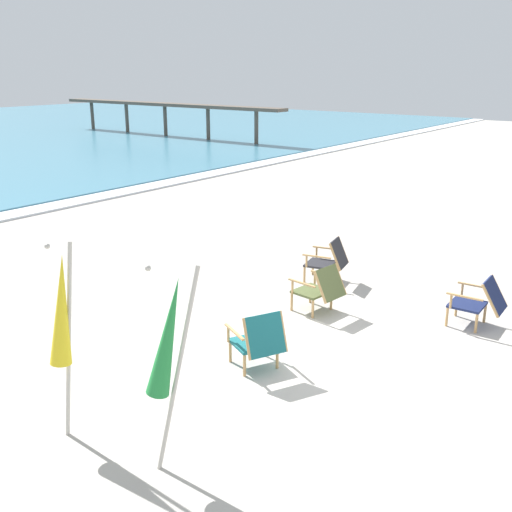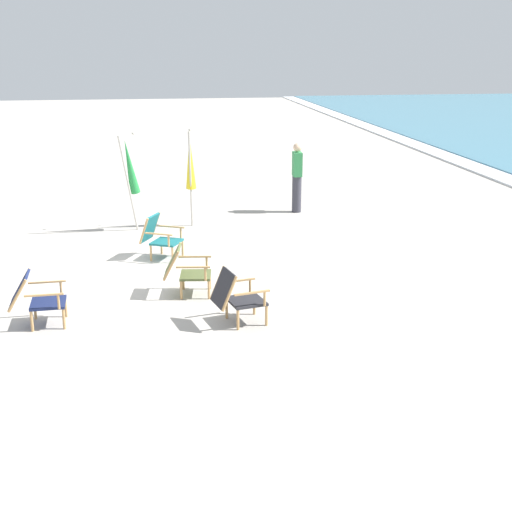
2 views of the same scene
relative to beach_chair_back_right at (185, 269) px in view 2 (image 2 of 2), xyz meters
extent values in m
plane|color=#B2AAA0|center=(-1.22, -1.20, -0.42)|extent=(80.00, 80.00, 0.00)
cube|color=#515B33|center=(0.02, 0.16, -0.10)|extent=(0.57, 0.54, 0.04)
cube|color=#515B33|center=(-0.02, -0.19, 0.13)|extent=(0.52, 0.33, 0.48)
cylinder|color=tan|center=(-0.19, 0.41, -0.26)|extent=(0.04, 0.04, 0.32)
cylinder|color=tan|center=(0.28, 0.35, -0.26)|extent=(0.04, 0.04, 0.32)
cylinder|color=tan|center=(-0.24, -0.02, -0.26)|extent=(0.04, 0.04, 0.32)
cylinder|color=tan|center=(0.23, -0.08, -0.26)|extent=(0.04, 0.04, 0.32)
cube|color=tan|center=(-0.26, 0.18, 0.12)|extent=(0.10, 0.53, 0.02)
cylinder|color=tan|center=(-0.24, 0.36, 0.01)|extent=(0.04, 0.04, 0.22)
cube|color=tan|center=(0.30, 0.11, 0.12)|extent=(0.10, 0.53, 0.02)
cylinder|color=tan|center=(0.32, 0.30, 0.01)|extent=(0.04, 0.04, 0.22)
cylinder|color=tan|center=(-0.28, -0.16, 0.13)|extent=(0.07, 0.28, 0.48)
cylinder|color=tan|center=(0.23, -0.23, 0.13)|extent=(0.07, 0.28, 0.48)
cube|color=#196066|center=(-2.02, -0.23, -0.10)|extent=(0.68, 0.66, 0.04)
cube|color=#196066|center=(-2.16, -0.52, 0.14)|extent=(0.54, 0.41, 0.50)
cylinder|color=tan|center=(-2.14, 0.07, -0.26)|extent=(0.04, 0.04, 0.32)
cylinder|color=tan|center=(-1.71, -0.14, -0.26)|extent=(0.04, 0.04, 0.32)
cylinder|color=tan|center=(-2.32, -0.32, -0.26)|extent=(0.04, 0.04, 0.32)
cylinder|color=tan|center=(-1.90, -0.52, -0.26)|extent=(0.04, 0.04, 0.32)
cube|color=tan|center=(-2.28, -0.12, 0.12)|extent=(0.26, 0.49, 0.02)
cylinder|color=tan|center=(-2.20, 0.05, 0.01)|extent=(0.04, 0.04, 0.22)
cube|color=tan|center=(-1.78, -0.37, 0.12)|extent=(0.26, 0.49, 0.02)
cylinder|color=tan|center=(-1.69, -0.20, 0.01)|extent=(0.04, 0.04, 0.22)
cylinder|color=tan|center=(-2.39, -0.41, 0.14)|extent=(0.13, 0.21, 0.50)
cylinder|color=tan|center=(-1.93, -0.64, 0.14)|extent=(0.13, 0.21, 0.50)
cube|color=#19234C|center=(0.96, -1.99, -0.10)|extent=(0.54, 0.50, 0.04)
cube|color=#19234C|center=(0.98, -2.37, 0.12)|extent=(0.51, 0.32, 0.46)
cylinder|color=tan|center=(0.72, -1.79, -0.26)|extent=(0.04, 0.04, 0.32)
cylinder|color=tan|center=(1.19, -1.77, -0.26)|extent=(0.04, 0.04, 0.32)
cylinder|color=tan|center=(0.74, -2.22, -0.26)|extent=(0.04, 0.04, 0.32)
cylinder|color=tan|center=(1.21, -2.20, -0.26)|extent=(0.04, 0.04, 0.32)
cube|color=tan|center=(0.69, -2.03, 0.12)|extent=(0.06, 0.53, 0.02)
cylinder|color=tan|center=(0.68, -1.84, 0.01)|extent=(0.04, 0.04, 0.22)
cube|color=tan|center=(1.25, -2.00, 0.12)|extent=(0.06, 0.53, 0.02)
cylinder|color=tan|center=(1.24, -1.81, 0.01)|extent=(0.04, 0.04, 0.22)
cylinder|color=tan|center=(0.73, -2.38, 0.12)|extent=(0.05, 0.30, 0.47)
cylinder|color=tan|center=(1.24, -2.35, 0.12)|extent=(0.05, 0.30, 0.47)
cube|color=#28282D|center=(1.31, 0.80, -0.10)|extent=(0.62, 0.59, 0.04)
cube|color=#28282D|center=(1.39, 0.46, 0.13)|extent=(0.54, 0.35, 0.49)
cylinder|color=tan|center=(1.04, 0.95, -0.26)|extent=(0.04, 0.04, 0.32)
cylinder|color=tan|center=(1.49, 1.06, -0.26)|extent=(0.04, 0.04, 0.32)
cylinder|color=tan|center=(1.13, 0.53, -0.26)|extent=(0.04, 0.04, 0.32)
cylinder|color=tan|center=(1.59, 0.64, -0.26)|extent=(0.04, 0.04, 0.32)
cube|color=tan|center=(1.05, 0.71, 0.12)|extent=(0.15, 0.52, 0.02)
cylinder|color=tan|center=(1.00, 0.90, 0.01)|extent=(0.04, 0.04, 0.22)
cube|color=tan|center=(1.59, 0.84, 0.12)|extent=(0.15, 0.52, 0.02)
cylinder|color=tan|center=(1.55, 1.02, 0.01)|extent=(0.04, 0.04, 0.22)
cylinder|color=tan|center=(1.14, 0.40, 0.13)|extent=(0.09, 0.25, 0.49)
cylinder|color=tan|center=(1.64, 0.52, 0.13)|extent=(0.09, 0.25, 0.49)
cylinder|color=#B7B2A8|center=(-4.09, -0.93, 0.60)|extent=(0.39, 0.35, 2.06)
cone|color=#23843D|center=(-4.15, -0.88, 0.96)|extent=(0.49, 0.47, 1.18)
sphere|color=#B7B2A8|center=(-4.25, -0.78, 1.63)|extent=(0.06, 0.06, 0.06)
cylinder|color=#B7B2A8|center=(-4.33, 0.38, 0.62)|extent=(0.28, 0.09, 2.09)
cone|color=yellow|center=(-4.37, 0.39, 0.98)|extent=(0.38, 0.27, 1.17)
sphere|color=#B7B2A8|center=(-4.45, 0.40, 1.66)|extent=(0.06, 0.06, 0.06)
cylinder|color=#383842|center=(-5.37, 2.93, 0.01)|extent=(0.22, 0.22, 0.86)
cube|color=#338C4C|center=(-5.37, 2.93, 0.72)|extent=(0.35, 0.22, 0.56)
sphere|color=beige|center=(-5.37, 2.93, 1.11)|extent=(0.20, 0.20, 0.20)
camera|label=1|loc=(-7.61, -4.52, 3.30)|focal=42.00mm
camera|label=2|loc=(10.77, -0.51, 3.44)|focal=50.00mm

